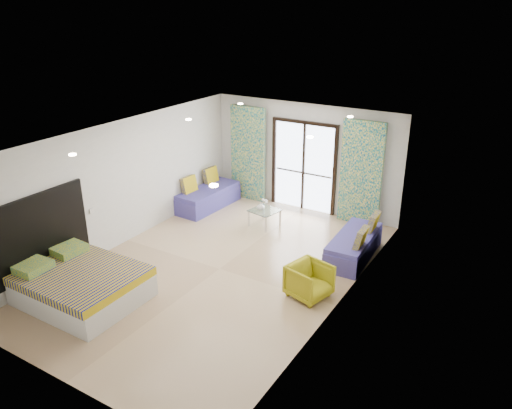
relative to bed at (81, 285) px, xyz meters
The scene contains 24 objects.
floor 2.63m from the bed, 55.56° to the left, with size 5.00×7.50×0.01m, color tan, non-canonical shape.
ceiling 3.55m from the bed, 55.56° to the left, with size 5.00×7.50×0.01m, color silver, non-canonical shape.
wall_back 6.18m from the bed, 75.95° to the left, with size 5.00×0.01×2.70m, color silver, non-canonical shape.
wall_front 2.42m from the bed, 47.18° to the right, with size 5.00×0.01×2.70m, color silver, non-canonical shape.
wall_left 2.61m from the bed, 115.38° to the left, with size 0.01×7.50×2.70m, color silver, non-canonical shape.
wall_right 4.65m from the bed, 28.45° to the left, with size 0.01×7.50×2.70m, color silver, non-canonical shape.
balcony_door 6.13m from the bed, 75.88° to the left, with size 1.76×0.08×2.28m.
balcony_rail 6.10m from the bed, 75.90° to the left, with size 1.52×0.03×0.04m, color #595451.
curtain_left 5.80m from the bed, 90.72° to the left, with size 1.00×0.10×2.50m, color silver.
curtain_right 6.55m from the bed, 62.13° to the left, with size 1.00×0.10×2.50m, color silver.
downlight_a 2.38m from the bed, 63.33° to the left, with size 0.12×0.12×0.02m, color #FFE0B2.
downlight_b 3.73m from the bed, ahead, with size 0.12×0.12×0.02m, color #FFE0B2.
downlight_c 3.95m from the bed, 88.59° to the left, with size 0.12×0.12×0.02m, color #FFE0B2.
downlight_d 4.89m from the bed, 47.63° to the left, with size 0.12×0.12×0.02m, color #FFE0B2.
downlight_e 5.68m from the bed, 89.13° to the left, with size 0.12×0.12×0.02m, color #FFE0B2.
downlight_f 6.36m from the bed, 60.83° to the left, with size 0.12×0.12×0.02m, color #FFE0B2.
headboard 1.24m from the bed, behind, with size 0.06×2.10×1.50m, color black.
switch_plate 1.77m from the bed, 128.44° to the left, with size 0.02×0.10×0.10m, color silver.
bed is the anchor object (origin of this frame).
daybed_left 4.71m from the bed, 97.80° to the left, with size 0.81×1.88×0.91m.
daybed_right 5.39m from the bed, 48.17° to the left, with size 0.79×1.84×0.89m.
coffee_table 4.58m from the bed, 74.79° to the left, with size 0.70×0.70×0.70m.
vase 4.52m from the bed, 75.61° to the left, with size 0.18×0.19×0.18m, color white.
armchair 4.07m from the bed, 32.47° to the left, with size 0.67×0.63×0.69m, color #A39B15.
Camera 1 is at (5.15, -7.09, 4.97)m, focal length 35.00 mm.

